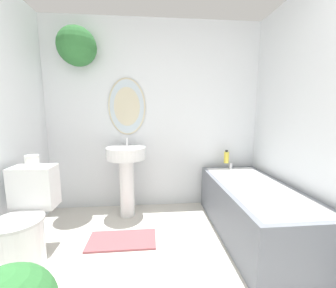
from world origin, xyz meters
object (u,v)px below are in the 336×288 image
(bathtub, at_px, (254,209))
(shampoo_bottle, at_px, (226,157))
(pedestal_sink, at_px, (126,168))
(toilet, at_px, (25,223))
(toilet_paper_roll, at_px, (32,161))

(bathtub, xyz_separation_m, shampoo_bottle, (-0.06, 0.66, 0.40))
(pedestal_sink, distance_m, shampoo_bottle, 1.29)
(toilet, distance_m, toilet_paper_roll, 0.52)
(bathtub, height_order, shampoo_bottle, shampoo_bottle)
(toilet, relative_size, pedestal_sink, 0.82)
(bathtub, relative_size, toilet_paper_roll, 13.50)
(pedestal_sink, relative_size, shampoo_bottle, 5.57)
(pedestal_sink, distance_m, toilet_paper_roll, 0.96)
(toilet, bearing_deg, bathtub, 5.82)
(pedestal_sink, xyz_separation_m, toilet_paper_roll, (-0.75, -0.56, 0.23))
(pedestal_sink, bearing_deg, toilet_paper_roll, -143.61)
(pedestal_sink, bearing_deg, bathtub, -21.39)
(shampoo_bottle, distance_m, toilet_paper_roll, 2.15)
(toilet, xyz_separation_m, shampoo_bottle, (2.03, 0.87, 0.33))
(pedestal_sink, height_order, shampoo_bottle, pedestal_sink)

